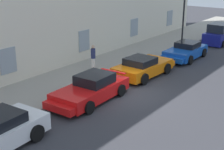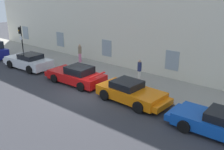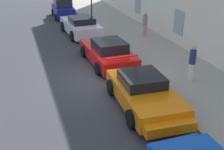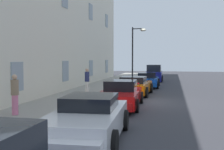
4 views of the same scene
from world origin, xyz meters
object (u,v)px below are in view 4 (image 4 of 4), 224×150
(sportscar_tail_end, at_px, (147,81))
(sportscar_white_middle, at_px, (135,86))
(sportscar_yellow_flank, at_px, (120,96))
(pedestrian_admiring, at_px, (15,94))
(pedestrian_strolling, at_px, (87,81))
(sportscar_red_lead, at_px, (87,122))
(street_lamp, at_px, (137,44))
(hatchback_distant, at_px, (154,74))

(sportscar_tail_end, bearing_deg, sportscar_white_middle, 175.86)
(sportscar_yellow_flank, relative_size, pedestrian_admiring, 2.89)
(sportscar_white_middle, relative_size, pedestrian_strolling, 2.77)
(sportscar_white_middle, bearing_deg, sportscar_tail_end, -4.14)
(pedestrian_admiring, bearing_deg, sportscar_yellow_flank, -47.80)
(sportscar_white_middle, xyz_separation_m, sportscar_tail_end, (5.21, -0.38, -0.03))
(sportscar_yellow_flank, relative_size, pedestrian_strolling, 2.89)
(sportscar_red_lead, height_order, sportscar_white_middle, sportscar_red_lead)
(street_lamp, relative_size, pedestrian_admiring, 3.18)
(hatchback_distant, height_order, pedestrian_admiring, pedestrian_admiring)
(sportscar_tail_end, bearing_deg, street_lamp, 22.84)
(sportscar_red_lead, relative_size, pedestrian_admiring, 2.91)
(street_lamp, bearing_deg, sportscar_yellow_flank, -176.44)
(sportscar_yellow_flank, distance_m, sportscar_white_middle, 5.37)
(street_lamp, xyz_separation_m, pedestrian_admiring, (-17.12, 3.00, -2.91))
(sportscar_red_lead, distance_m, sportscar_yellow_flank, 6.10)
(sportscar_tail_end, xyz_separation_m, pedestrian_admiring, (-14.07, 4.29, 0.46))
(sportscar_red_lead, height_order, sportscar_yellow_flank, sportscar_yellow_flank)
(sportscar_tail_end, distance_m, pedestrian_strolling, 7.55)
(sportscar_red_lead, xyz_separation_m, pedestrian_strolling, (9.95, 3.09, 0.42))
(hatchback_distant, xyz_separation_m, pedestrian_strolling, (-13.18, 3.61, 0.21))
(sportscar_yellow_flank, relative_size, sportscar_tail_end, 1.09)
(hatchback_distant, relative_size, street_lamp, 0.64)
(hatchback_distant, bearing_deg, sportscar_tail_end, 178.12)
(sportscar_tail_end, height_order, hatchback_distant, hatchback_distant)
(sportscar_red_lead, distance_m, pedestrian_admiring, 4.78)
(street_lamp, relative_size, pedestrian_strolling, 3.18)
(sportscar_red_lead, distance_m, sportscar_tail_end, 16.68)
(sportscar_red_lead, distance_m, hatchback_distant, 23.14)
(pedestrian_strolling, bearing_deg, sportscar_white_middle, -63.20)
(sportscar_red_lead, distance_m, street_lamp, 20.03)
(sportscar_tail_end, bearing_deg, hatchback_distant, -1.88)
(hatchback_distant, height_order, street_lamp, street_lamp)
(pedestrian_strolling, bearing_deg, hatchback_distant, -15.29)
(sportscar_tail_end, distance_m, hatchback_distant, 6.46)
(pedestrian_strolling, bearing_deg, sportscar_red_lead, -162.72)
(sportscar_yellow_flank, bearing_deg, sportscar_white_middle, -0.63)
(sportscar_yellow_flank, bearing_deg, hatchback_distant, -2.18)
(sportscar_red_lead, xyz_separation_m, sportscar_tail_end, (16.68, -0.30, -0.05))
(street_lamp, height_order, pedestrian_strolling, street_lamp)
(sportscar_white_middle, xyz_separation_m, pedestrian_admiring, (-8.86, 3.91, 0.44))
(sportscar_white_middle, distance_m, pedestrian_admiring, 9.70)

